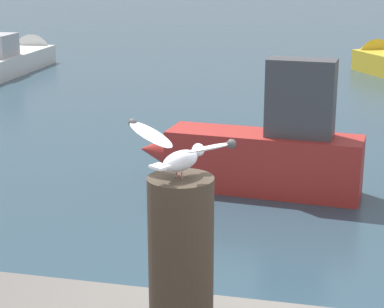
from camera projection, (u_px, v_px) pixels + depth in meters
mooring_post at (181, 262)px, 3.37m from camera, size 0.33×0.33×0.90m
seagull at (181, 152)px, 3.21m from camera, size 0.63×0.41×0.25m
boat_red at (258, 150)px, 9.14m from camera, size 3.17×0.93×1.85m
boat_white at (15, 57)px, 19.82m from camera, size 1.56×5.44×1.45m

